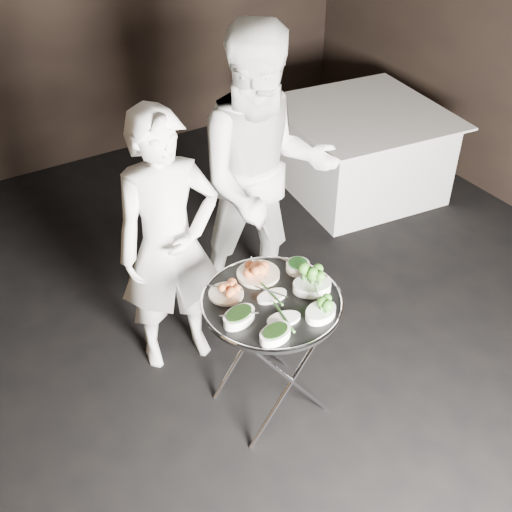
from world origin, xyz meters
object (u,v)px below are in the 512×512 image
tray_stand (271,350)px  waiter_left (169,245)px  dining_table (360,151)px  serving_tray (272,302)px  waiter_right (265,178)px

tray_stand → waiter_left: waiter_left is taller
tray_stand → dining_table: bearing=39.8°
serving_tray → waiter_right: 0.95m
tray_stand → serving_tray: 0.34m
tray_stand → waiter_right: (0.47, 0.81, 0.51)m
waiter_left → dining_table: size_ratio=1.29×
serving_tray → waiter_left: size_ratio=0.44×
waiter_right → waiter_left: bearing=-149.5°
serving_tray → dining_table: size_ratio=0.57×
waiter_left → dining_table: (2.16, 0.94, -0.44)m
waiter_right → dining_table: waiter_right is taller
tray_stand → serving_tray: bearing=45.0°
waiter_right → tray_stand: bearing=-102.1°
waiter_left → waiter_right: size_ratio=0.86×
serving_tray → waiter_right: size_ratio=0.38×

